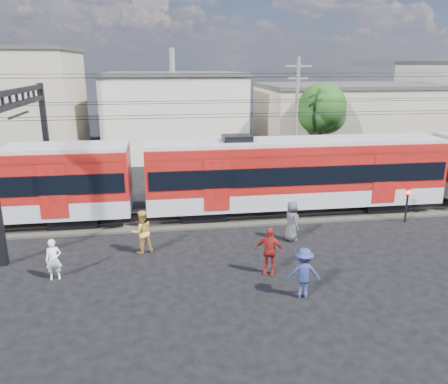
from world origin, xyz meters
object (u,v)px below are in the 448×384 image
Objects in this scene: crossing_signal at (407,200)px; pedestrian_a at (54,260)px; pedestrian_c at (303,273)px; commuter_train at (298,172)px.

pedestrian_a is at bearing -167.16° from crossing_signal.
commuter_train is at bearing -97.56° from pedestrian_c.
commuter_train is 9.29m from pedestrian_c.
commuter_train is 30.92× the size of pedestrian_a.
commuter_train is 27.68× the size of crossing_signal.
crossing_signal is (5.21, -2.25, -1.14)m from commuter_train.
pedestrian_a is 17.29m from crossing_signal.
pedestrian_c is at bearing -22.67° from pedestrian_a.
crossing_signal reaches higher than pedestrian_a.
pedestrian_c is 1.03× the size of crossing_signal.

